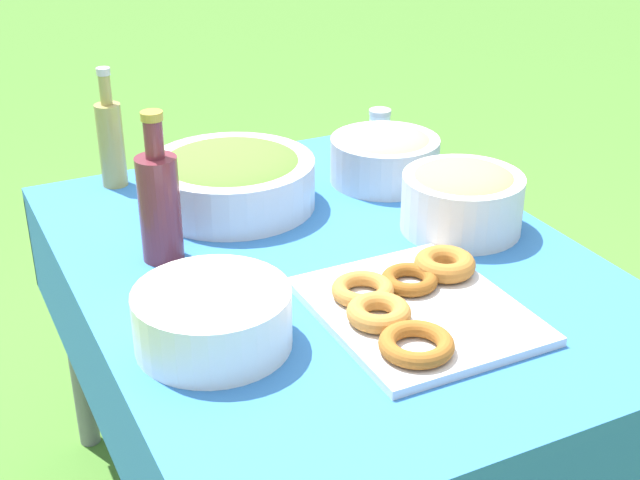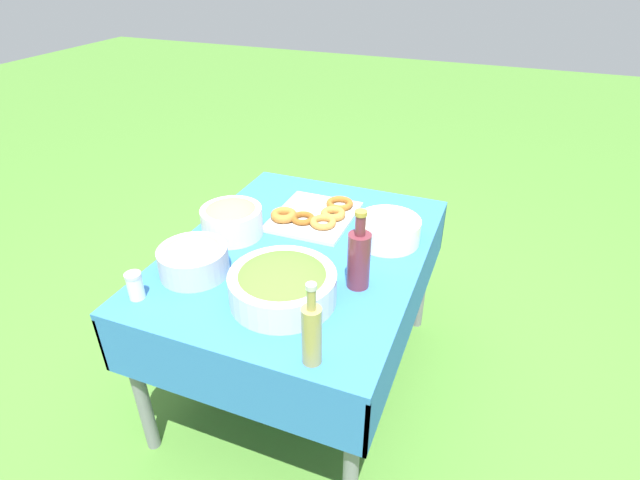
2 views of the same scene
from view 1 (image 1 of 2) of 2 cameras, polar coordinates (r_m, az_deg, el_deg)
name	(u,v)px [view 1 (image 1 of 2)]	position (r m, az deg, el deg)	size (l,w,h in m)	color
picnic_table	(330,302)	(1.71, 0.65, -3.99)	(1.20, 0.92, 0.68)	#2D6BB2
salad_bowl	(231,178)	(1.87, -5.70, 4.00)	(0.35, 0.35, 0.12)	silver
pasta_bowl	(385,154)	(1.99, 4.17, 5.48)	(0.24, 0.24, 0.12)	#B2B7BC
donut_platter	(412,304)	(1.49, 5.90, -4.10)	(0.38, 0.34, 0.05)	silver
plate_stack	(213,318)	(1.40, -6.89, -5.00)	(0.25, 0.25, 0.10)	white
olive_oil_bottle	(111,140)	(2.00, -13.24, 6.23)	(0.06, 0.06, 0.27)	#998E4C
wine_bottle	(159,203)	(1.65, -10.24, 2.35)	(0.08, 0.08, 0.29)	maroon
fruit_bowl	(462,196)	(1.77, 9.09, 2.78)	(0.24, 0.24, 0.14)	silver
salt_shaker	(380,128)	(2.20, 3.83, 7.15)	(0.05, 0.05, 0.10)	white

